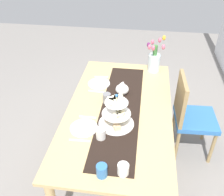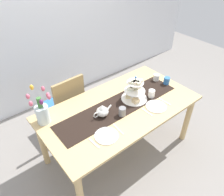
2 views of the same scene
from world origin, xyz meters
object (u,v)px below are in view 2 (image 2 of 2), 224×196
(dinner_plate_right, at_px, (156,106))
(mug_white_text, at_px, (152,94))
(tiered_cake_stand, at_px, (135,91))
(mug_grey, at_px, (122,112))
(dining_table, at_px, (120,113))
(knife_left, at_px, (118,129))
(chair_left, at_px, (66,103))
(fork_right, at_px, (147,112))
(teapot, at_px, (102,111))
(mug_orange, at_px, (167,81))
(knife_right, at_px, (165,102))
(cream_jug, at_px, (156,77))
(dinner_plate_left, at_px, (106,136))
(fork_left, at_px, (94,143))
(tulip_vase, at_px, (42,112))

(dinner_plate_right, relative_size, mug_white_text, 2.42)
(tiered_cake_stand, bearing_deg, mug_grey, -156.69)
(dining_table, height_order, knife_left, knife_left)
(chair_left, relative_size, knife_left, 5.35)
(knife_left, distance_m, fork_right, 0.41)
(tiered_cake_stand, bearing_deg, mug_white_text, -28.02)
(knife_left, xyz_separation_m, mug_white_text, (0.64, 0.16, 0.04))
(teapot, height_order, mug_grey, teapot)
(mug_orange, bearing_deg, knife_left, -167.06)
(knife_right, relative_size, mug_grey, 1.79)
(fork_right, bearing_deg, mug_grey, 151.19)
(tiered_cake_stand, distance_m, teapot, 0.46)
(cream_jug, bearing_deg, dinner_plate_left, -161.54)
(mug_grey, bearing_deg, fork_left, -163.95)
(mug_grey, bearing_deg, chair_left, 105.90)
(tulip_vase, xyz_separation_m, mug_orange, (1.51, -0.33, -0.09))
(mug_grey, bearing_deg, knife_left, -141.81)
(mug_grey, xyz_separation_m, mug_white_text, (0.48, 0.03, -0.00))
(tulip_vase, bearing_deg, fork_left, -68.02)
(chair_left, height_order, teapot, chair_left)
(chair_left, height_order, knife_left, chair_left)
(tulip_vase, height_order, mug_grey, tulip_vase)
(fork_right, bearing_deg, cream_jug, 33.65)
(knife_right, relative_size, mug_white_text, 1.79)
(dining_table, xyz_separation_m, fork_right, (0.16, -0.26, 0.10))
(cream_jug, xyz_separation_m, mug_white_text, (-0.32, -0.21, 0.01))
(teapot, xyz_separation_m, tulip_vase, (-0.52, 0.30, 0.07))
(dinner_plate_left, bearing_deg, chair_left, 85.45)
(dining_table, relative_size, mug_grey, 18.63)
(mug_grey, relative_size, mug_orange, 1.00)
(chair_left, height_order, fork_left, chair_left)
(teapot, xyz_separation_m, fork_right, (0.40, -0.26, -0.06))
(knife_right, bearing_deg, teapot, 159.57)
(teapot, bearing_deg, knife_left, -90.39)
(dining_table, bearing_deg, chair_left, 113.95)
(dinner_plate_right, bearing_deg, tiered_cake_stand, 109.41)
(knife_right, height_order, mug_grey, mug_grey)
(cream_jug, relative_size, mug_white_text, 0.89)
(dinner_plate_right, height_order, knife_right, dinner_plate_right)
(knife_left, relative_size, mug_white_text, 1.79)
(dinner_plate_right, height_order, mug_orange, mug_orange)
(dinner_plate_right, bearing_deg, fork_left, 180.00)
(cream_jug, distance_m, dinner_plate_left, 1.17)
(dinner_plate_left, relative_size, mug_orange, 2.42)
(chair_left, relative_size, mug_orange, 9.58)
(mug_orange, bearing_deg, mug_grey, -173.30)
(dinner_plate_right, bearing_deg, teapot, 154.79)
(tiered_cake_stand, bearing_deg, dining_table, 179.78)
(chair_left, relative_size, teapot, 3.82)
(dining_table, relative_size, tiered_cake_stand, 5.82)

